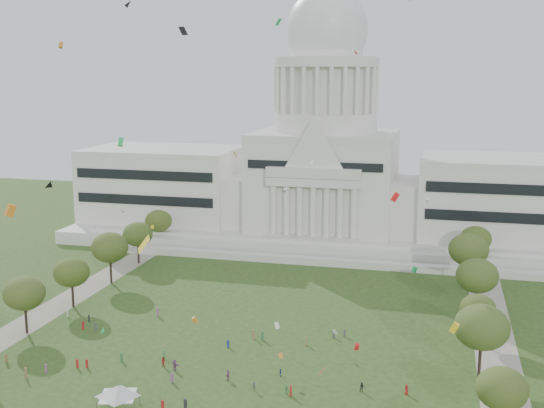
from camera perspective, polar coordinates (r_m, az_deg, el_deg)
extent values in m
plane|color=#2B461B|center=(117.69, -5.59, -15.68)|extent=(400.00, 400.00, 0.00)
cube|color=beige|center=(222.70, 4.43, -2.26)|extent=(160.00, 60.00, 4.00)
cube|color=beige|center=(191.51, 2.73, -4.73)|extent=(130.00, 3.00, 2.00)
cube|color=beige|center=(198.69, 3.19, -3.71)|extent=(140.00, 3.00, 5.00)
cube|color=silver|center=(234.63, -8.92, 1.55)|extent=(50.00, 34.00, 22.00)
cube|color=silver|center=(216.89, 18.90, 0.33)|extent=(50.00, 34.00, 22.00)
cube|color=silver|center=(223.84, -2.49, 0.45)|extent=(12.00, 26.00, 16.00)
cube|color=silver|center=(214.88, 11.44, -0.20)|extent=(12.00, 26.00, 16.00)
cube|color=silver|center=(218.64, 4.45, 1.77)|extent=(44.00, 38.00, 28.00)
cube|color=silver|center=(198.70, 3.47, 1.80)|extent=(28.00, 3.00, 2.40)
cube|color=black|center=(218.82, -10.70, 1.35)|extent=(46.00, 0.40, 11.00)
cube|color=black|center=(199.68, 19.31, 0.02)|extent=(46.00, 0.40, 11.00)
cylinder|color=silver|center=(216.43, 4.52, 6.85)|extent=(32.00, 32.00, 6.00)
cylinder|color=silver|center=(215.96, 4.56, 9.50)|extent=(28.00, 28.00, 14.00)
cylinder|color=beige|center=(215.92, 4.60, 11.75)|extent=(32.40, 32.40, 3.00)
cylinder|color=silver|center=(216.08, 4.62, 13.21)|extent=(22.00, 22.00, 8.00)
ellipsoid|color=silver|center=(216.28, 4.63, 14.27)|extent=(25.00, 25.00, 26.20)
cube|color=gray|center=(162.72, -18.18, -8.51)|extent=(8.00, 160.00, 0.04)
cube|color=gray|center=(139.59, 18.28, -11.79)|extent=(8.00, 160.00, 0.04)
ellipsoid|color=#3B4E1A|center=(107.38, 18.69, -14.42)|extent=(7.58, 7.58, 6.20)
cylinder|color=black|center=(150.33, -19.88, -9.14)|extent=(0.56, 0.56, 5.47)
ellipsoid|color=#3F501D|center=(148.51, -20.02, -7.03)|extent=(8.42, 8.42, 6.89)
cylinder|color=black|center=(126.56, 16.97, -12.61)|extent=(0.56, 0.56, 6.20)
ellipsoid|color=#39501E|center=(124.14, 17.14, -9.82)|extent=(9.55, 9.55, 7.82)
cylinder|color=black|center=(163.05, -16.33, -7.39)|extent=(0.56, 0.56, 5.27)
ellipsoid|color=#354915|center=(161.43, -16.43, -5.50)|extent=(8.12, 8.12, 6.65)
cylinder|color=black|center=(142.68, 16.75, -10.22)|extent=(0.56, 0.56, 4.56)
ellipsoid|color=#374819|center=(141.05, 16.85, -8.39)|extent=(7.01, 7.01, 5.74)
cylinder|color=black|center=(178.33, -13.33, -5.53)|extent=(0.56, 0.56, 6.03)
ellipsoid|color=#364818|center=(176.66, -13.42, -3.54)|extent=(9.29, 9.29, 7.60)
cylinder|color=black|center=(157.10, 16.67, -7.97)|extent=(0.56, 0.56, 5.97)
ellipsoid|color=#384D1C|center=(155.22, 16.80, -5.76)|extent=(9.19, 9.19, 7.52)
cylinder|color=black|center=(194.90, -11.11, -4.13)|extent=(0.56, 0.56, 5.41)
ellipsoid|color=#2F4716|center=(193.51, -11.17, -2.49)|extent=(8.33, 8.33, 6.81)
cylinder|color=black|center=(176.20, 16.01, -5.81)|extent=(0.56, 0.56, 6.37)
ellipsoid|color=#394E1B|center=(174.43, 16.12, -3.68)|extent=(9.82, 9.82, 8.03)
cylinder|color=black|center=(211.54, -9.43, -2.90)|extent=(0.56, 0.56, 5.32)
ellipsoid|color=#374915|center=(210.28, -9.47, -1.41)|extent=(8.19, 8.19, 6.70)
cylinder|color=black|center=(193.69, 16.59, -4.47)|extent=(0.56, 0.56, 5.47)
ellipsoid|color=#364A15|center=(192.28, 16.69, -2.81)|extent=(8.42, 8.42, 6.89)
cylinder|color=#4C4C4C|center=(114.28, -14.47, -16.23)|extent=(0.12, 0.12, 2.21)
cylinder|color=#4C4C4C|center=(118.17, -13.28, -15.23)|extent=(0.12, 0.12, 2.21)
cylinder|color=#4C4C4C|center=(116.13, -11.02, -15.62)|extent=(0.12, 0.12, 2.21)
cube|color=silver|center=(114.63, -12.75, -15.40)|extent=(6.66, 6.66, 0.18)
pyramid|color=silver|center=(114.20, -12.78, -14.96)|extent=(9.33, 9.33, 1.77)
imported|color=#B21E1E|center=(119.34, 11.19, -15.00)|extent=(0.99, 0.96, 1.72)
imported|color=#26262B|center=(119.00, 7.54, -14.96)|extent=(0.92, 0.68, 1.71)
imported|color=#4C4C51|center=(118.61, -1.53, -14.99)|extent=(1.07, 1.09, 1.56)
imported|color=#994C8C|center=(122.22, -3.70, -14.08)|extent=(0.77, 1.23, 1.99)
imported|color=#994C8C|center=(126.83, -8.14, -13.20)|extent=(2.03, 1.48, 2.04)
imported|color=#B21E1E|center=(128.90, -9.07, -12.88)|extent=(1.01, 0.83, 1.78)
imported|color=#33723F|center=(117.51, 1.23, -15.23)|extent=(0.76, 1.15, 1.63)
imported|color=navy|center=(123.61, 0.71, -13.91)|extent=(0.64, 0.91, 1.41)
cube|color=olive|center=(137.89, -21.35, -11.92)|extent=(0.41, 0.51, 1.67)
cube|color=#B21E1E|center=(113.84, -9.14, -16.28)|extent=(0.50, 0.41, 1.65)
cube|color=#4C4C51|center=(141.23, 6.09, -10.68)|extent=(0.43, 0.29, 1.55)
cube|color=#B21E1E|center=(131.15, -15.24, -12.76)|extent=(0.31, 0.45, 1.58)
cube|color=#B21E1E|center=(149.34, -15.53, -9.77)|extent=(0.36, 0.50, 1.76)
cube|color=olive|center=(130.09, -19.90, -13.15)|extent=(0.60, 0.58, 1.94)
cube|color=#994C8C|center=(153.45, -9.54, -8.91)|extent=(0.40, 0.56, 1.94)
cube|color=silver|center=(157.82, -16.73, -8.74)|extent=(0.38, 0.47, 1.51)
cube|color=#994C8C|center=(122.50, -8.37, -14.20)|extent=(0.35, 0.48, 1.66)
cube|color=#4C4C51|center=(140.31, 5.19, -10.80)|extent=(0.48, 0.38, 1.58)
cube|color=olive|center=(136.34, 2.86, -11.39)|extent=(0.40, 0.52, 1.75)
cube|color=#B21E1E|center=(116.78, 1.58, -15.35)|extent=(0.44, 0.55, 1.83)
cube|color=navy|center=(135.58, -3.69, -11.59)|extent=(0.43, 0.47, 1.50)
cube|color=#B21E1E|center=(131.56, -15.98, -12.71)|extent=(0.51, 0.42, 1.64)
cube|color=#26262B|center=(113.60, -7.26, -16.28)|extent=(0.49, 0.36, 1.69)
cube|color=#33723F|center=(132.29, -12.48, -12.41)|extent=(0.27, 0.43, 1.61)
cube|color=#33723F|center=(138.56, -0.82, -10.97)|extent=(0.46, 0.57, 1.89)
cube|color=olive|center=(139.36, -1.55, -10.84)|extent=(0.55, 0.60, 1.92)
cube|color=#33723F|center=(132.08, -9.01, -12.32)|extent=(0.44, 0.49, 1.57)
cube|color=#994C8C|center=(131.30, -18.38, -12.92)|extent=(0.46, 0.47, 1.54)
cube|color=#4C4C51|center=(147.94, -14.55, -9.91)|extent=(0.55, 0.47, 1.77)
cube|color=#26262B|center=(153.30, -15.07, -9.23)|extent=(0.33, 0.46, 1.58)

